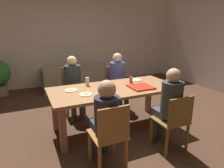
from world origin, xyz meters
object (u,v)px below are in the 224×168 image
at_px(plate_2, 71,90).
at_px(couch, 74,79).
at_px(chair_0, 174,121).
at_px(person_3, 105,116).
at_px(person_0, 169,102).
at_px(plate_0, 86,94).
at_px(person_1, 74,82).
at_px(drinking_glass_0, 131,80).
at_px(drinking_glass_1, 87,82).
at_px(plate_1, 136,80).
at_px(person_2, 118,77).
at_px(chair_3, 110,136).
at_px(dining_table, 114,93).
at_px(chair_2, 116,86).
at_px(chair_1, 73,90).
at_px(pizza_box_0, 141,87).

height_order(plate_2, couch, plate_2).
relative_size(chair_0, person_3, 0.75).
relative_size(person_0, plate_0, 6.11).
relative_size(person_0, person_3, 1.05).
relative_size(person_1, drinking_glass_0, 10.43).
relative_size(drinking_glass_0, drinking_glass_1, 0.79).
xyz_separation_m(plate_0, drinking_glass_0, (0.96, 0.30, 0.05)).
xyz_separation_m(person_3, drinking_glass_0, (0.92, 0.98, 0.13)).
relative_size(plate_0, plate_1, 0.85).
height_order(person_2, chair_3, person_2).
distance_m(person_3, couch, 3.61).
distance_m(person_3, plate_1, 1.57).
relative_size(chair_3, person_3, 0.77).
distance_m(chair_0, person_3, 1.02).
bearing_deg(dining_table, chair_2, 63.64).
distance_m(plate_0, plate_2, 0.34).
relative_size(chair_2, plate_1, 3.83).
xyz_separation_m(chair_3, couch, (0.44, 3.70, -0.20)).
bearing_deg(chair_3, plate_2, 100.31).
xyz_separation_m(person_1, plate_2, (-0.20, -0.67, 0.06)).
relative_size(chair_2, plate_2, 4.36).
bearing_deg(plate_0, chair_1, 87.67).
bearing_deg(plate_2, dining_table, -11.94).
bearing_deg(couch, chair_1, -104.06).
xyz_separation_m(dining_table, person_3, (-0.51, -0.83, 0.03)).
bearing_deg(dining_table, drinking_glass_1, 140.45).
bearing_deg(person_3, dining_table, 58.36).
relative_size(chair_0, plate_0, 4.34).
relative_size(chair_2, couch, 0.52).
xyz_separation_m(chair_2, drinking_glass_0, (-0.07, -0.82, 0.34)).
height_order(chair_3, couch, chair_3).
height_order(person_1, chair_3, person_1).
height_order(dining_table, person_1, person_1).
bearing_deg(chair_1, person_0, -61.03).
xyz_separation_m(pizza_box_0, couch, (-0.48, 2.91, -0.50)).
bearing_deg(plate_2, chair_1, 75.86).
xyz_separation_m(dining_table, drinking_glass_0, (0.41, 0.15, 0.16)).
xyz_separation_m(plate_1, plate_2, (-1.31, -0.14, 0.00)).
relative_size(chair_0, chair_2, 0.96).
bearing_deg(person_0, couch, 98.73).
xyz_separation_m(chair_0, plate_1, (0.11, 1.26, 0.29)).
xyz_separation_m(chair_2, plate_1, (0.11, -0.68, 0.29)).
bearing_deg(drinking_glass_1, plate_0, -110.31).
relative_size(person_1, pizza_box_0, 3.24).
distance_m(chair_0, person_2, 1.82).
bearing_deg(person_2, pizza_box_0, -93.62).
relative_size(chair_1, person_2, 0.80).
height_order(chair_0, plate_2, chair_0).
height_order(person_3, plate_2, person_3).
xyz_separation_m(person_0, pizza_box_0, (-0.06, 0.66, 0.06)).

